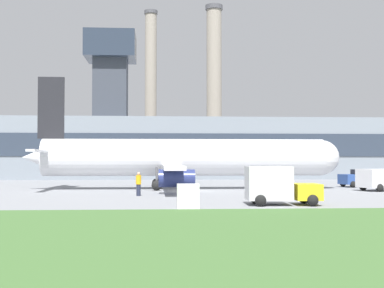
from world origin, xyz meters
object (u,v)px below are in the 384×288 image
Objects in this scene: airplane at (181,158)px; ground_crew_person at (139,184)px; pushback_tug at (360,179)px; fuel_truck at (384,180)px; baggage_truck at (277,186)px.

airplane is 16.55× the size of ground_crew_person.
ground_crew_person is at bearing -110.80° from airplane.
airplane is at bearing -171.01° from pushback_tug.
ground_crew_person is (-21.83, -5.51, -0.05)m from fuel_truck.
pushback_tug is at bearing 85.56° from fuel_truck.
airplane reaches higher than pushback_tug.
pushback_tug is at bearing 57.77° from baggage_truck.
fuel_truck is (-0.55, -7.11, 0.16)m from pushback_tug.
baggage_truck is 2.46× the size of ground_crew_person.
baggage_truck is 12.57m from ground_crew_person.
baggage_truck is at bearing -122.23° from pushback_tug.
airplane is at bearing 105.19° from baggage_truck.
fuel_truck is 3.25× the size of ground_crew_person.
ground_crew_person is (-8.74, 9.03, -0.21)m from baggage_truck.
fuel_truck reaches higher than ground_crew_person.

